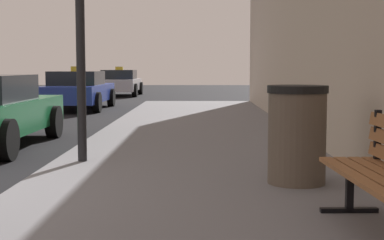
{
  "coord_description": "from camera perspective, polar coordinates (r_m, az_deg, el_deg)",
  "views": [
    {
      "loc": [
        3.97,
        -5.33,
        1.4
      ],
      "look_at": [
        3.88,
        2.06,
        0.72
      ],
      "focal_mm": 53.8,
      "sensor_mm": 36.0,
      "label": 1
    }
  ],
  "objects": [
    {
      "name": "car_silver",
      "position": [
        28.56,
        -7.17,
        3.7
      ],
      "size": [
        1.97,
        4.1,
        1.43
      ],
      "color": "#B7B7BF",
      "rests_on": "ground_plane"
    },
    {
      "name": "car_blue",
      "position": [
        19.52,
        -11.22,
        2.94
      ],
      "size": [
        1.96,
        4.55,
        1.43
      ],
      "color": "#233899",
      "rests_on": "ground_plane"
    },
    {
      "name": "sidewalk",
      "position": [
        5.5,
        1.03,
        -8.73
      ],
      "size": [
        4.0,
        32.0,
        0.15
      ],
      "primitive_type": "cube",
      "color": "slate",
      "rests_on": "ground_plane"
    },
    {
      "name": "trash_bin",
      "position": [
        6.29,
        10.36,
        -1.4
      ],
      "size": [
        0.65,
        0.65,
        1.06
      ],
      "color": "brown",
      "rests_on": "sidewalk"
    }
  ]
}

